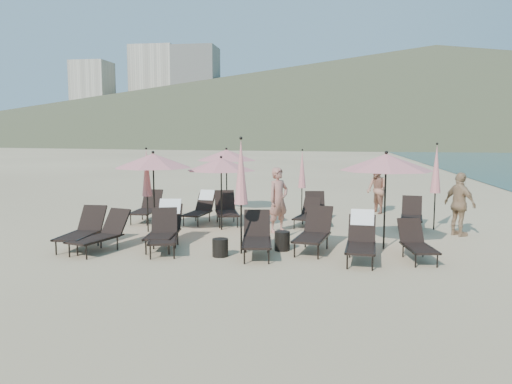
# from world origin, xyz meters

# --- Properties ---
(ground) EXTENTS (800.00, 800.00, 0.00)m
(ground) POSITION_xyz_m (0.00, 0.00, 0.00)
(ground) COLOR #D6BA8C
(ground) RESTS_ON ground
(volcanic_headland) EXTENTS (690.00, 690.00, 55.00)m
(volcanic_headland) POSITION_xyz_m (71.37, 302.62, 26.49)
(volcanic_headland) COLOR brown
(volcanic_headland) RESTS_ON ground
(hotel_skyline) EXTENTS (109.00, 82.00, 55.00)m
(hotel_skyline) POSITION_xyz_m (-93.62, 271.21, 24.18)
(hotel_skyline) COLOR beige
(hotel_skyline) RESTS_ON ground
(lounger_0) EXTENTS (1.10, 1.81, 0.98)m
(lounger_0) POSITION_xyz_m (-4.52, -0.32, 0.46)
(lounger_0) COLOR black
(lounger_0) RESTS_ON ground
(lounger_1) EXTENTS (0.88, 1.91, 1.15)m
(lounger_1) POSITION_xyz_m (-3.14, 0.48, 0.55)
(lounger_1) COLOR black
(lounger_1) RESTS_ON ground
(lounger_2) EXTENTS (1.12, 1.84, 0.99)m
(lounger_2) POSITION_xyz_m (-3.00, -0.08, 0.46)
(lounger_2) COLOR black
(lounger_2) RESTS_ON ground
(lounger_3) EXTENTS (0.90, 1.81, 1.00)m
(lounger_3) POSITION_xyz_m (-0.66, -0.15, 0.47)
(lounger_3) COLOR black
(lounger_3) RESTS_ON ground
(lounger_4) EXTENTS (0.77, 1.79, 1.08)m
(lounger_4) POSITION_xyz_m (1.78, -0.21, 0.52)
(lounger_4) COLOR black
(lounger_4) RESTS_ON ground
(lounger_5) EXTENTS (0.79, 1.57, 0.87)m
(lounger_5) POSITION_xyz_m (3.04, 0.01, 0.41)
(lounger_5) COLOR black
(lounger_5) RESTS_ON ground
(lounger_6) EXTENTS (0.71, 1.74, 0.99)m
(lounger_6) POSITION_xyz_m (-4.99, 3.99, 0.46)
(lounger_6) COLOR black
(lounger_6) RESTS_ON ground
(lounger_7) EXTENTS (0.80, 1.68, 1.01)m
(lounger_7) POSITION_xyz_m (-3.17, 4.09, 0.48)
(lounger_7) COLOR black
(lounger_7) RESTS_ON ground
(lounger_8) EXTENTS (1.15, 1.87, 1.01)m
(lounger_8) POSITION_xyz_m (-2.29, 3.98, 0.47)
(lounger_8) COLOR black
(lounger_8) RESTS_ON ground
(lounger_9) EXTENTS (0.87, 1.55, 0.84)m
(lounger_9) POSITION_xyz_m (0.34, 3.90, 0.39)
(lounger_9) COLOR black
(lounger_9) RESTS_ON ground
(lounger_10) EXTENTS (0.82, 1.78, 0.99)m
(lounger_10) POSITION_xyz_m (0.59, 4.32, 0.46)
(lounger_10) COLOR black
(lounger_10) RESTS_ON ground
(lounger_11) EXTENTS (0.86, 1.70, 0.93)m
(lounger_11) POSITION_xyz_m (3.53, 4.04, 0.44)
(lounger_11) COLOR black
(lounger_11) RESTS_ON ground
(lounger_12) EXTENTS (0.98, 1.88, 1.03)m
(lounger_12) POSITION_xyz_m (0.67, 0.56, 0.48)
(lounger_12) COLOR black
(lounger_12) RESTS_ON ground
(lounger_13) EXTENTS (0.69, 1.75, 1.00)m
(lounger_13) POSITION_xyz_m (-5.16, -0.03, 0.47)
(lounger_13) COLOR black
(lounger_13) RESTS_ON ground
(umbrella_open_0) EXTENTS (2.25, 2.25, 2.42)m
(umbrella_open_0) POSITION_xyz_m (-3.95, 1.86, 2.14)
(umbrella_open_0) COLOR black
(umbrella_open_0) RESTS_ON ground
(umbrella_open_1) EXTENTS (2.09, 2.09, 2.25)m
(umbrella_open_1) POSITION_xyz_m (-2.20, 2.87, 1.99)
(umbrella_open_1) COLOR black
(umbrella_open_1) RESTS_ON ground
(umbrella_open_2) EXTENTS (2.30, 2.30, 2.48)m
(umbrella_open_2) POSITION_xyz_m (2.41, 1.02, 2.19)
(umbrella_open_2) COLOR black
(umbrella_open_2) RESTS_ON ground
(umbrella_open_3) EXTENTS (2.23, 2.23, 2.40)m
(umbrella_open_3) POSITION_xyz_m (-2.80, 6.40, 2.12)
(umbrella_open_3) COLOR black
(umbrella_open_3) RESTS_ON ground
(umbrella_closed_0) EXTENTS (0.33, 0.33, 2.83)m
(umbrella_closed_0) POSITION_xyz_m (-1.06, -0.02, 1.97)
(umbrella_closed_0) COLOR black
(umbrella_closed_0) RESTS_ON ground
(umbrella_closed_1) EXTENTS (0.31, 0.31, 2.64)m
(umbrella_closed_1) POSITION_xyz_m (4.17, 3.86, 1.84)
(umbrella_closed_1) COLOR black
(umbrella_closed_1) RESTS_ON ground
(umbrella_closed_2) EXTENTS (0.29, 0.29, 2.50)m
(umbrella_closed_2) POSITION_xyz_m (-4.30, 2.24, 1.74)
(umbrella_closed_2) COLOR black
(umbrella_closed_2) RESTS_ON ground
(umbrella_closed_3) EXTENTS (0.28, 0.28, 2.38)m
(umbrella_closed_3) POSITION_xyz_m (0.05, 5.69, 1.65)
(umbrella_closed_3) COLOR black
(umbrella_closed_3) RESTS_ON ground
(side_table_0) EXTENTS (0.38, 0.38, 0.42)m
(side_table_0) POSITION_xyz_m (-1.50, -0.38, 0.21)
(side_table_0) COLOR black
(side_table_0) RESTS_ON ground
(side_table_1) EXTENTS (0.39, 0.39, 0.48)m
(side_table_1) POSITION_xyz_m (-0.12, 0.46, 0.24)
(side_table_1) COLOR black
(side_table_1) RESTS_ON ground
(beachgoer_a) EXTENTS (0.81, 0.83, 1.92)m
(beachgoer_a) POSITION_xyz_m (-0.46, 2.79, 0.96)
(beachgoer_a) COLOR #AD6E5E
(beachgoer_a) RESTS_ON ground
(beachgoer_b) EXTENTS (0.99, 1.07, 1.76)m
(beachgoer_b) POSITION_xyz_m (2.71, 6.85, 0.88)
(beachgoer_b) COLOR #AE725A
(beachgoer_b) RESTS_ON ground
(beachgoer_c) EXTENTS (0.96, 1.13, 1.82)m
(beachgoer_c) POSITION_xyz_m (4.69, 3.02, 0.91)
(beachgoer_c) COLOR tan
(beachgoer_c) RESTS_ON ground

